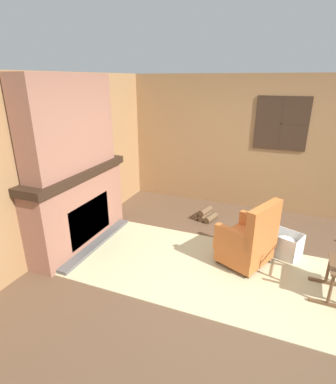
{
  "coord_description": "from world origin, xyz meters",
  "views": [
    {
      "loc": [
        0.62,
        -3.38,
        2.44
      ],
      "look_at": [
        -0.89,
        0.39,
        0.9
      ],
      "focal_mm": 28.0,
      "sensor_mm": 36.0,
      "label": 1
    }
  ],
  "objects_px": {
    "firewood_stack": "(205,215)",
    "oil_lamp_vase": "(43,174)",
    "laundry_basket": "(285,244)",
    "storage_case": "(92,156)",
    "armchair": "(248,241)",
    "decorative_plate_on_mantel": "(71,161)"
  },
  "relations": [
    {
      "from": "laundry_basket",
      "to": "oil_lamp_vase",
      "type": "distance_m",
      "value": 3.51
    },
    {
      "from": "armchair",
      "to": "firewood_stack",
      "type": "xyz_separation_m",
      "value": [
        -0.92,
        1.17,
        -0.27
      ]
    },
    {
      "from": "armchair",
      "to": "oil_lamp_vase",
      "type": "height_order",
      "value": "oil_lamp_vase"
    },
    {
      "from": "firewood_stack",
      "to": "laundry_basket",
      "type": "height_order",
      "value": "laundry_basket"
    },
    {
      "from": "laundry_basket",
      "to": "oil_lamp_vase",
      "type": "xyz_separation_m",
      "value": [
        -3.04,
        -1.36,
        1.11
      ]
    },
    {
      "from": "laundry_basket",
      "to": "storage_case",
      "type": "xyz_separation_m",
      "value": [
        -3.04,
        -0.28,
        1.1
      ]
    },
    {
      "from": "firewood_stack",
      "to": "oil_lamp_vase",
      "type": "xyz_separation_m",
      "value": [
        -1.64,
        -2.09,
        1.2
      ]
    },
    {
      "from": "oil_lamp_vase",
      "to": "firewood_stack",
      "type": "bearing_deg",
      "value": 51.85
    },
    {
      "from": "oil_lamp_vase",
      "to": "storage_case",
      "type": "height_order",
      "value": "oil_lamp_vase"
    },
    {
      "from": "firewood_stack",
      "to": "oil_lamp_vase",
      "type": "relative_size",
      "value": 1.92
    },
    {
      "from": "armchair",
      "to": "storage_case",
      "type": "height_order",
      "value": "storage_case"
    },
    {
      "from": "oil_lamp_vase",
      "to": "storage_case",
      "type": "xyz_separation_m",
      "value": [
        0.0,
        1.08,
        -0.01
      ]
    },
    {
      "from": "decorative_plate_on_mantel",
      "to": "laundry_basket",
      "type": "bearing_deg",
      "value": 14.01
    },
    {
      "from": "armchair",
      "to": "storage_case",
      "type": "relative_size",
      "value": 4.48
    },
    {
      "from": "decorative_plate_on_mantel",
      "to": "oil_lamp_vase",
      "type": "bearing_deg",
      "value": -88.07
    },
    {
      "from": "firewood_stack",
      "to": "decorative_plate_on_mantel",
      "type": "xyz_separation_m",
      "value": [
        -1.66,
        -1.49,
        1.23
      ]
    },
    {
      "from": "armchair",
      "to": "oil_lamp_vase",
      "type": "relative_size",
      "value": 4.21
    },
    {
      "from": "armchair",
      "to": "oil_lamp_vase",
      "type": "bearing_deg",
      "value": 43.77
    },
    {
      "from": "storage_case",
      "to": "oil_lamp_vase",
      "type": "bearing_deg",
      "value": -90.01
    },
    {
      "from": "laundry_basket",
      "to": "storage_case",
      "type": "relative_size",
      "value": 2.45
    },
    {
      "from": "laundry_basket",
      "to": "decorative_plate_on_mantel",
      "type": "xyz_separation_m",
      "value": [
        -3.06,
        -0.76,
        1.14
      ]
    },
    {
      "from": "laundry_basket",
      "to": "storage_case",
      "type": "bearing_deg",
      "value": -174.75
    }
  ]
}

